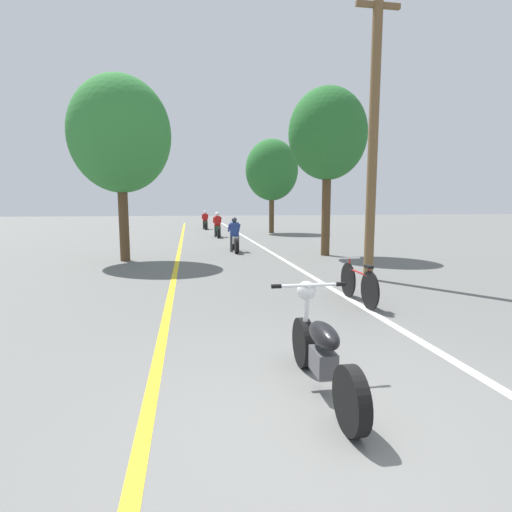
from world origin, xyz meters
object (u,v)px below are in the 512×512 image
Objects in this scene: motorcycle_foreground at (321,351)px; bicycle_parked at (358,284)px; motorcycle_rider_mid at (217,227)px; roadside_tree_right_near at (328,135)px; motorcycle_rider_far at (205,222)px; roadside_tree_left at (120,135)px; roadside_tree_right_far at (272,170)px; motorcycle_rider_lead at (234,239)px; utility_pole at (373,132)px.

bicycle_parked is (1.92, 3.43, -0.05)m from motorcycle_foreground.
bicycle_parked is at bearing -84.17° from motorcycle_rider_mid.
motorcycle_rider_far is at bearing 103.39° from roadside_tree_right_near.
roadside_tree_right_near is 2.97× the size of motorcycle_rider_far.
roadside_tree_right_near is at bearing 2.06° from roadside_tree_left.
roadside_tree_right_far is 10.91m from motorcycle_rider_lead.
roadside_tree_right_far is at bearing -48.02° from motorcycle_rider_far.
motorcycle_foreground reaches higher than bicycle_parked.
roadside_tree_right_far is at bearing 87.07° from utility_pole.
utility_pole is at bearing -67.16° from motorcycle_rider_lead.
roadside_tree_right_near is at bearing -76.61° from motorcycle_rider_far.
roadside_tree_left is at bearing -177.94° from roadside_tree_right_near.
roadside_tree_left is (-7.48, -11.66, 0.10)m from roadside_tree_right_far.
roadside_tree_right_far is (0.83, 16.14, 0.37)m from utility_pole.
roadside_tree_right_near is 5.31m from motorcycle_rider_lead.
motorcycle_rider_lead is 8.82m from bicycle_parked.
bicycle_parked is at bearing -84.96° from motorcycle_rider_far.
roadside_tree_left is 16.98m from motorcycle_rider_far.
roadside_tree_left is 11.37m from motorcycle_foreground.
roadside_tree_right_far is 2.78× the size of motorcycle_rider_mid.
utility_pole is 16.16m from roadside_tree_right_far.
roadside_tree_right_near reaches higher than motorcycle_rider_mid.
roadside_tree_left reaches higher than bicycle_parked.
roadside_tree_right_near is at bearing 83.91° from utility_pole.
roadside_tree_right_near is 16.88m from motorcycle_rider_far.
motorcycle_rider_lead is 0.98× the size of motorcycle_rider_far.
motorcycle_rider_mid is 1.25× the size of bicycle_parked.
roadside_tree_left is at bearing 146.07° from utility_pole.
roadside_tree_right_far is 3.47× the size of bicycle_parked.
roadside_tree_right_far is at bearing 34.78° from motorcycle_rider_mid.
motorcycle_foreground is at bearing -100.42° from roadside_tree_right_far.
motorcycle_rider_mid is at bearing 91.43° from motorcycle_rider_lead.
roadside_tree_right_far is 5.71m from motorcycle_rider_mid.
motorcycle_rider_far is at bearing 93.29° from motorcycle_rider_mid.
roadside_tree_right_near is 3.04× the size of motorcycle_rider_lead.
bicycle_parked is (2.03, -22.99, -0.14)m from motorcycle_rider_far.
motorcycle_rider_far is (3.35, 16.25, -3.62)m from roadside_tree_left.
utility_pole reaches higher than roadside_tree_right_far.
motorcycle_rider_lead reaches higher than bicycle_parked.
motorcycle_rider_far is (-0.11, 26.42, 0.09)m from motorcycle_foreground.
roadside_tree_left reaches higher than motorcycle_rider_mid.
motorcycle_foreground is (-3.19, -5.70, -3.24)m from utility_pole.
utility_pole is 3.50× the size of motorcycle_rider_far.
motorcycle_foreground is at bearing -89.76° from motorcycle_rider_far.
motorcycle_rider_lead is (-3.54, -9.70, -3.52)m from roadside_tree_right_far.
motorcycle_rider_far is (-0.59, 14.29, 0.00)m from motorcycle_rider_lead.
roadside_tree_right_near is 3.51× the size of bicycle_parked.
motorcycle_rider_lead is at bearing -88.57° from motorcycle_rider_mid.
motorcycle_rider_far is 1.18× the size of bicycle_parked.
utility_pole is at bearing 60.70° from bicycle_parked.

